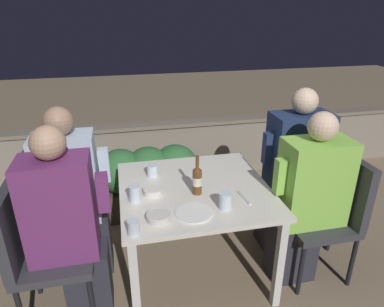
{
  "coord_description": "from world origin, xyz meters",
  "views": [
    {
      "loc": [
        -0.45,
        -2.0,
        1.85
      ],
      "look_at": [
        0.0,
        0.07,
        0.93
      ],
      "focal_mm": 32.0,
      "sensor_mm": 36.0,
      "label": 1
    }
  ],
  "objects_px": {
    "chair_right_near": "(332,206)",
    "person_purple_stripe": "(69,227)",
    "chair_left_far": "(46,209)",
    "beer_bottle": "(197,179)",
    "chair_right_far": "(314,181)",
    "person_navy_jumper": "(292,171)",
    "chair_left_near": "(35,244)",
    "person_green_blouse": "(307,200)",
    "potted_plant": "(316,168)",
    "person_blue_shirt": "(75,195)"
  },
  "relations": [
    {
      "from": "chair_right_near",
      "to": "potted_plant",
      "type": "distance_m",
      "value": 1.04
    },
    {
      "from": "chair_right_far",
      "to": "beer_bottle",
      "type": "distance_m",
      "value": 1.09
    },
    {
      "from": "chair_right_near",
      "to": "potted_plant",
      "type": "relative_size",
      "value": 1.55
    },
    {
      "from": "person_blue_shirt",
      "to": "person_green_blouse",
      "type": "relative_size",
      "value": 1.02
    },
    {
      "from": "person_green_blouse",
      "to": "person_purple_stripe",
      "type": "bearing_deg",
      "value": 179.8
    },
    {
      "from": "chair_left_far",
      "to": "person_purple_stripe",
      "type": "bearing_deg",
      "value": -62.19
    },
    {
      "from": "chair_right_far",
      "to": "potted_plant",
      "type": "distance_m",
      "value": 0.69
    },
    {
      "from": "person_green_blouse",
      "to": "potted_plant",
      "type": "height_order",
      "value": "person_green_blouse"
    },
    {
      "from": "person_purple_stripe",
      "to": "chair_right_near",
      "type": "bearing_deg",
      "value": -0.18
    },
    {
      "from": "chair_left_far",
      "to": "chair_left_near",
      "type": "bearing_deg",
      "value": -90.13
    },
    {
      "from": "person_purple_stripe",
      "to": "chair_right_near",
      "type": "relative_size",
      "value": 1.39
    },
    {
      "from": "chair_left_near",
      "to": "person_purple_stripe",
      "type": "relative_size",
      "value": 0.72
    },
    {
      "from": "chair_left_far",
      "to": "chair_right_near",
      "type": "relative_size",
      "value": 1.0
    },
    {
      "from": "chair_right_near",
      "to": "person_purple_stripe",
      "type": "bearing_deg",
      "value": 179.82
    },
    {
      "from": "chair_left_near",
      "to": "beer_bottle",
      "type": "height_order",
      "value": "beer_bottle"
    },
    {
      "from": "person_green_blouse",
      "to": "beer_bottle",
      "type": "bearing_deg",
      "value": 170.88
    },
    {
      "from": "chair_left_near",
      "to": "person_navy_jumper",
      "type": "relative_size",
      "value": 0.7
    },
    {
      "from": "chair_left_near",
      "to": "person_navy_jumper",
      "type": "distance_m",
      "value": 1.87
    },
    {
      "from": "person_navy_jumper",
      "to": "person_green_blouse",
      "type": "bearing_deg",
      "value": -101.78
    },
    {
      "from": "chair_right_near",
      "to": "person_navy_jumper",
      "type": "relative_size",
      "value": 0.7
    },
    {
      "from": "person_purple_stripe",
      "to": "person_blue_shirt",
      "type": "relative_size",
      "value": 1.0
    },
    {
      "from": "person_green_blouse",
      "to": "beer_bottle",
      "type": "xyz_separation_m",
      "value": [
        -0.74,
        0.12,
        0.18
      ]
    },
    {
      "from": "person_navy_jumper",
      "to": "person_purple_stripe",
      "type": "bearing_deg",
      "value": -167.35
    },
    {
      "from": "person_purple_stripe",
      "to": "beer_bottle",
      "type": "distance_m",
      "value": 0.83
    },
    {
      "from": "potted_plant",
      "to": "chair_right_near",
      "type": "bearing_deg",
      "value": -116.06
    },
    {
      "from": "chair_left_far",
      "to": "beer_bottle",
      "type": "bearing_deg",
      "value": -15.1
    },
    {
      "from": "chair_left_near",
      "to": "chair_left_far",
      "type": "distance_m",
      "value": 0.39
    },
    {
      "from": "chair_left_far",
      "to": "potted_plant",
      "type": "height_order",
      "value": "chair_left_far"
    },
    {
      "from": "person_blue_shirt",
      "to": "person_green_blouse",
      "type": "height_order",
      "value": "person_blue_shirt"
    },
    {
      "from": "chair_right_far",
      "to": "chair_left_near",
      "type": "bearing_deg",
      "value": -169.83
    },
    {
      "from": "chair_left_far",
      "to": "beer_bottle",
      "type": "relative_size",
      "value": 3.4
    },
    {
      "from": "person_green_blouse",
      "to": "beer_bottle",
      "type": "height_order",
      "value": "person_green_blouse"
    },
    {
      "from": "chair_left_far",
      "to": "potted_plant",
      "type": "relative_size",
      "value": 1.55
    },
    {
      "from": "person_purple_stripe",
      "to": "chair_left_far",
      "type": "height_order",
      "value": "person_purple_stripe"
    },
    {
      "from": "chair_left_near",
      "to": "potted_plant",
      "type": "bearing_deg",
      "value": 20.75
    },
    {
      "from": "chair_left_far",
      "to": "potted_plant",
      "type": "bearing_deg",
      "value": 12.32
    },
    {
      "from": "person_purple_stripe",
      "to": "beer_bottle",
      "type": "bearing_deg",
      "value": 8.02
    },
    {
      "from": "chair_left_near",
      "to": "person_blue_shirt",
      "type": "relative_size",
      "value": 0.72
    },
    {
      "from": "chair_left_far",
      "to": "person_blue_shirt",
      "type": "distance_m",
      "value": 0.22
    },
    {
      "from": "chair_left_far",
      "to": "beer_bottle",
      "type": "xyz_separation_m",
      "value": [
        1.01,
        -0.27,
        0.26
      ]
    },
    {
      "from": "chair_left_far",
      "to": "beer_bottle",
      "type": "distance_m",
      "value": 1.08
    },
    {
      "from": "person_purple_stripe",
      "to": "person_navy_jumper",
      "type": "distance_m",
      "value": 1.67
    },
    {
      "from": "person_navy_jumper",
      "to": "potted_plant",
      "type": "bearing_deg",
      "value": 43.47
    },
    {
      "from": "person_blue_shirt",
      "to": "potted_plant",
      "type": "height_order",
      "value": "person_blue_shirt"
    },
    {
      "from": "chair_right_near",
      "to": "chair_right_far",
      "type": "height_order",
      "value": "same"
    },
    {
      "from": "beer_bottle",
      "to": "potted_plant",
      "type": "bearing_deg",
      "value": 29.76
    },
    {
      "from": "chair_right_far",
      "to": "person_navy_jumper",
      "type": "relative_size",
      "value": 0.7
    },
    {
      "from": "chair_left_far",
      "to": "person_green_blouse",
      "type": "xyz_separation_m",
      "value": [
        1.75,
        -0.39,
        0.08
      ]
    },
    {
      "from": "chair_left_near",
      "to": "chair_right_far",
      "type": "relative_size",
      "value": 1.0
    },
    {
      "from": "chair_left_near",
      "to": "chair_right_near",
      "type": "relative_size",
      "value": 1.0
    }
  ]
}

